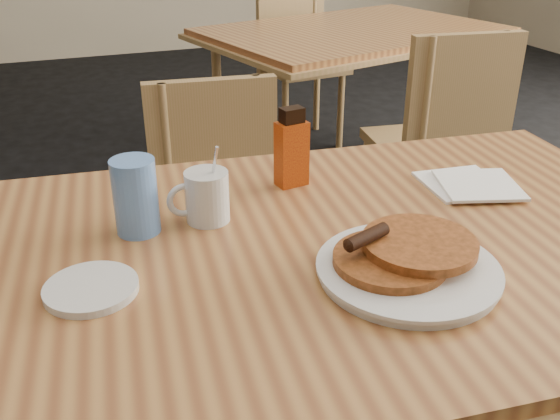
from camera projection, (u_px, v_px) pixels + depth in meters
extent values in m
cube|color=#B0773E|center=(348.00, 250.00, 1.05)|extent=(1.30, 0.94, 0.04)
cube|color=#A37B4C|center=(348.00, 257.00, 1.06)|extent=(1.35, 0.98, 0.02)
cylinder|color=#A37B4C|center=(466.00, 277.00, 1.66)|extent=(0.04, 0.04, 0.71)
cube|color=#B0773E|center=(353.00, 33.00, 2.74)|extent=(1.40, 1.09, 0.04)
cube|color=#A37B4C|center=(353.00, 36.00, 2.75)|extent=(1.44, 1.14, 0.02)
cylinder|color=#A37B4C|center=(263.00, 154.00, 2.47)|extent=(0.04, 0.04, 0.71)
cylinder|color=#A37B4C|center=(411.00, 86.00, 3.36)|extent=(0.04, 0.04, 0.71)
cube|color=#A37B4C|center=(233.00, 242.00, 1.75)|extent=(0.41, 0.41, 0.04)
cube|color=#A37B4C|center=(213.00, 149.00, 1.79)|extent=(0.37, 0.08, 0.41)
cylinder|color=#A37B4C|center=(198.00, 345.00, 1.67)|extent=(0.04, 0.04, 0.38)
cylinder|color=#A37B4C|center=(266.00, 269.00, 2.01)|extent=(0.04, 0.04, 0.38)
cube|color=#A37B4C|center=(302.00, 67.00, 3.42)|extent=(0.44, 0.44, 0.04)
cube|color=#A37B4C|center=(291.00, 16.00, 3.46)|extent=(0.41, 0.08, 0.44)
cylinder|color=#A37B4C|center=(285.00, 118.00, 3.33)|extent=(0.04, 0.04, 0.41)
cylinder|color=#A37B4C|center=(317.00, 96.00, 3.71)|extent=(0.04, 0.04, 0.41)
cube|color=#A37B4C|center=(426.00, 145.00, 2.36)|extent=(0.45, 0.45, 0.04)
cube|color=#A37B4C|center=(462.00, 98.00, 2.11)|extent=(0.39, 0.10, 0.43)
cylinder|color=#A37B4C|center=(406.00, 222.00, 2.28)|extent=(0.04, 0.04, 0.40)
cylinder|color=#A37B4C|center=(432.00, 177.00, 2.64)|extent=(0.04, 0.04, 0.40)
cylinder|color=silver|center=(408.00, 271.00, 0.94)|extent=(0.27, 0.27, 0.02)
cylinder|color=silver|center=(408.00, 267.00, 0.93)|extent=(0.28, 0.28, 0.01)
cylinder|color=#AC5324|center=(390.00, 260.00, 0.93)|extent=(0.17, 0.17, 0.01)
cylinder|color=#AC5324|center=(419.00, 244.00, 0.95)|extent=(0.18, 0.18, 0.01)
cylinder|color=black|center=(367.00, 237.00, 0.93)|extent=(0.08, 0.05, 0.02)
cylinder|color=silver|center=(207.00, 197.00, 1.09)|extent=(0.08, 0.08, 0.09)
torus|color=silver|center=(184.00, 200.00, 1.07)|extent=(0.06, 0.01, 0.06)
cylinder|color=black|center=(206.00, 176.00, 1.07)|extent=(0.07, 0.07, 0.01)
cylinder|color=silver|center=(212.00, 179.00, 1.08)|extent=(0.02, 0.05, 0.13)
cube|color=maroon|center=(292.00, 154.00, 1.22)|extent=(0.06, 0.05, 0.13)
cube|color=black|center=(292.00, 115.00, 1.18)|extent=(0.05, 0.03, 0.03)
cube|color=white|center=(462.00, 184.00, 1.24)|extent=(0.16, 0.16, 0.01)
cube|color=white|center=(479.00, 185.00, 1.22)|extent=(0.19, 0.19, 0.01)
cylinder|color=#5E8EDC|center=(135.00, 196.00, 1.04)|extent=(0.08, 0.08, 0.13)
cylinder|color=silver|center=(91.00, 288.00, 0.90)|extent=(0.14, 0.14, 0.01)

